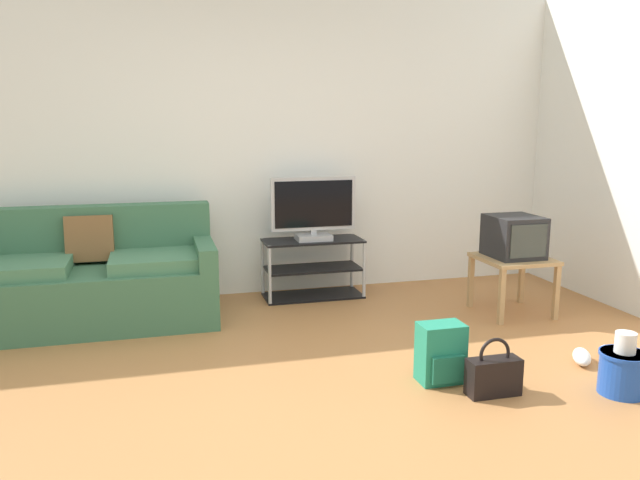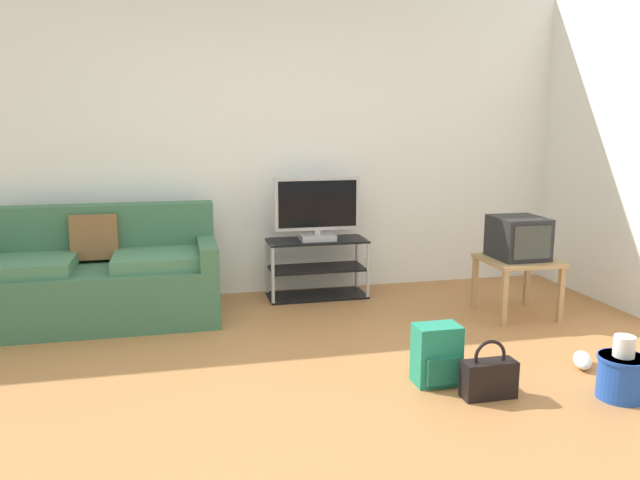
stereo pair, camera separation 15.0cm
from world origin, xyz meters
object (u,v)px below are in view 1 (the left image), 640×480
at_px(backpack, 441,353).
at_px(tv_stand, 313,268).
at_px(side_table, 513,266).
at_px(sneakers_pair, 595,355).
at_px(cleaning_bucket, 623,369).
at_px(couch, 93,280).
at_px(handbag, 494,375).
at_px(crt_tv, 514,236).
at_px(flat_tv, 313,209).

bearing_deg(backpack, tv_stand, 105.41).
xyz_separation_m(side_table, sneakers_pair, (-0.05, -1.08, -0.35)).
bearing_deg(cleaning_bucket, tv_stand, 116.79).
height_order(couch, cleaning_bucket, couch).
height_order(tv_stand, handbag, tv_stand).
distance_m(side_table, cleaning_bucket, 1.57).
relative_size(side_table, crt_tv, 1.30).
height_order(handbag, sneakers_pair, handbag).
xyz_separation_m(flat_tv, cleaning_bucket, (1.22, -2.40, -0.64)).
bearing_deg(tv_stand, sneakers_pair, -54.57).
bearing_deg(backpack, cleaning_bucket, -17.42).
distance_m(tv_stand, flat_tv, 0.53).
relative_size(tv_stand, cleaning_bucket, 2.37).
xyz_separation_m(crt_tv, sneakers_pair, (-0.05, -1.10, -0.59)).
relative_size(flat_tv, side_table, 1.38).
bearing_deg(flat_tv, cleaning_bucket, -62.99).
height_order(handbag, cleaning_bucket, cleaning_bucket).
xyz_separation_m(crt_tv, backpack, (-1.17, -1.12, -0.46)).
distance_m(flat_tv, side_table, 1.74).
bearing_deg(sneakers_pair, couch, 152.14).
bearing_deg(side_table, backpack, -136.61).
bearing_deg(handbag, sneakers_pair, 16.71).
relative_size(side_table, handbag, 1.59).
height_order(tv_stand, backpack, tv_stand).
xyz_separation_m(couch, side_table, (3.28, -0.62, 0.06)).
bearing_deg(sneakers_pair, handbag, -163.29).
xyz_separation_m(couch, sneakers_pair, (3.23, -1.71, -0.29)).
height_order(tv_stand, cleaning_bucket, tv_stand).
height_order(tv_stand, crt_tv, crt_tv).
xyz_separation_m(tv_stand, backpack, (0.29, -1.99, -0.08)).
height_order(flat_tv, handbag, flat_tv).
bearing_deg(side_table, cleaning_bucket, -98.51).
bearing_deg(couch, handbag, -40.40).
distance_m(backpack, sneakers_pair, 1.12).
xyz_separation_m(couch, handbag, (2.32, -1.98, -0.22)).
bearing_deg(crt_tv, backpack, -136.19).
height_order(side_table, handbag, side_table).
relative_size(flat_tv, backpack, 2.08).
bearing_deg(couch, side_table, -10.78).
relative_size(couch, side_table, 3.39).
bearing_deg(couch, tv_stand, 8.24).
xyz_separation_m(flat_tv, crt_tv, (1.45, -0.85, -0.16)).
bearing_deg(handbag, side_table, 54.80).
bearing_deg(backpack, sneakers_pair, 8.29).
bearing_deg(tv_stand, cleaning_bucket, -63.21).
relative_size(handbag, sneakers_pair, 0.82).
relative_size(tv_stand, sneakers_pair, 2.08).
height_order(side_table, sneakers_pair, side_table).
xyz_separation_m(couch, backpack, (2.11, -1.73, -0.16)).
relative_size(backpack, sneakers_pair, 0.86).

